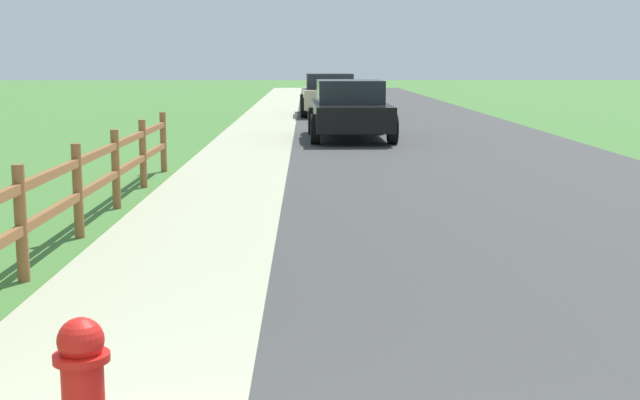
{
  "coord_description": "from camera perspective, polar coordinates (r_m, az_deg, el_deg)",
  "views": [
    {
      "loc": [
        0.35,
        -2.71,
        1.98
      ],
      "look_at": [
        0.47,
        4.88,
        0.74
      ],
      "focal_mm": 48.18,
      "sensor_mm": 36.0,
      "label": 1
    }
  ],
  "objects": [
    {
      "name": "parked_car_beige",
      "position": [
        31.48,
        0.59,
        7.07
      ],
      "size": [
        2.13,
        4.93,
        1.51
      ],
      "color": "#C6B793",
      "rests_on": "ground"
    },
    {
      "name": "road_asphalt",
      "position": [
        29.94,
        5.18,
        5.45
      ],
      "size": [
        7.0,
        66.0,
        0.01
      ],
      "primitive_type": "cube",
      "color": "#3A3A3A",
      "rests_on": "ground"
    },
    {
      "name": "ground_plane",
      "position": [
        27.78,
        -1.61,
        5.18
      ],
      "size": [
        120.0,
        120.0,
        0.0
      ],
      "primitive_type": "plane",
      "color": "#447735"
    },
    {
      "name": "parked_suv_black",
      "position": [
        21.93,
        2.0,
        6.04
      ],
      "size": [
        2.12,
        4.65,
        1.48
      ],
      "color": "black",
      "rests_on": "ground"
    },
    {
      "name": "grass_verge",
      "position": [
        30.16,
        -10.18,
        5.37
      ],
      "size": [
        5.0,
        66.0,
        0.0
      ],
      "primitive_type": "cube",
      "color": "#447735",
      "rests_on": "ground"
    },
    {
      "name": "rail_fence",
      "position": [
        8.99,
        -17.37,
        0.15
      ],
      "size": [
        0.11,
        13.58,
        1.07
      ],
      "color": "brown",
      "rests_on": "ground"
    },
    {
      "name": "curb_concrete",
      "position": [
        29.96,
        -7.33,
        5.41
      ],
      "size": [
        6.0,
        66.0,
        0.01
      ],
      "primitive_type": "cube",
      "color": "#AAAC8D",
      "rests_on": "ground"
    }
  ]
}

